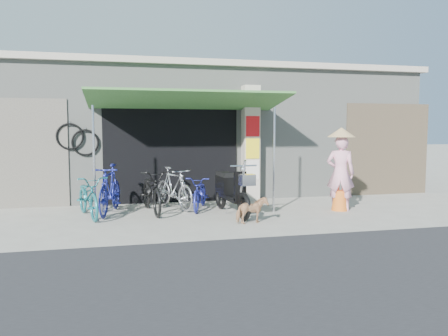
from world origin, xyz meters
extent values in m
plane|color=#A29E92|center=(0.00, 0.00, 0.00)|extent=(80.00, 80.00, 0.00)
cube|color=#2E2E31|center=(0.00, -4.50, 0.01)|extent=(80.00, 6.00, 0.01)
cube|color=gray|center=(0.00, 5.10, 1.75)|extent=(12.00, 5.00, 3.50)
cube|color=#BCB1A0|center=(0.00, 5.10, 3.58)|extent=(12.30, 5.30, 0.16)
cube|color=black|center=(-1.20, 2.58, 1.25)|extent=(3.40, 0.06, 2.50)
cube|color=black|center=(-1.20, 2.59, 0.55)|extent=(3.06, 0.04, 1.10)
torus|color=black|center=(-3.30, 2.54, 1.55)|extent=(0.65, 0.05, 0.65)
cylinder|color=silver|center=(-3.30, 2.56, 1.87)|extent=(0.02, 0.02, 0.12)
torus|color=black|center=(-3.65, 2.54, 1.70)|extent=(0.65, 0.05, 0.65)
cylinder|color=silver|center=(-3.65, 2.56, 2.02)|extent=(0.02, 0.02, 0.12)
cube|color=beige|center=(0.85, 2.45, 1.50)|extent=(0.42, 0.42, 3.00)
cube|color=red|center=(0.85, 2.23, 1.95)|extent=(0.36, 0.02, 0.52)
cube|color=yellow|center=(0.85, 2.23, 1.38)|extent=(0.36, 0.02, 0.52)
cube|color=silver|center=(0.85, 2.23, 0.82)|extent=(0.36, 0.02, 0.50)
cube|color=#366E31|center=(-0.90, 1.65, 2.55)|extent=(4.60, 1.88, 0.35)
cylinder|color=silver|center=(-3.00, 0.75, 1.18)|extent=(0.05, 0.05, 2.36)
cylinder|color=silver|center=(0.90, 0.75, 1.18)|extent=(0.05, 0.05, 2.36)
cube|color=brown|center=(5.00, 2.59, 1.30)|extent=(2.60, 0.06, 2.60)
cube|color=#6B665B|center=(-5.00, 2.59, 1.30)|extent=(2.60, 0.06, 2.60)
imported|color=#18656C|center=(-3.15, 1.06, 0.45)|extent=(1.04, 1.81, 0.90)
imported|color=navy|center=(-2.71, 1.34, 0.55)|extent=(0.89, 1.89, 1.10)
imported|color=black|center=(-1.80, 1.27, 0.49)|extent=(0.88, 1.93, 0.98)
imported|color=silver|center=(-1.26, 1.65, 0.50)|extent=(1.08, 1.70, 0.99)
imported|color=navy|center=(-0.68, 1.39, 0.39)|extent=(0.99, 1.59, 0.79)
imported|color=tan|center=(0.04, -0.36, 0.27)|extent=(0.67, 0.39, 0.53)
torus|color=black|center=(-0.04, -0.08, 0.29)|extent=(0.16, 0.59, 0.59)
torus|color=black|center=(-0.20, 1.36, 0.29)|extent=(0.16, 0.59, 0.59)
cube|color=black|center=(-0.12, 0.64, 0.38)|extent=(0.36, 1.07, 0.11)
cube|color=black|center=(-0.16, 1.02, 0.62)|extent=(0.35, 0.64, 0.38)
cube|color=black|center=(-0.16, 1.02, 0.85)|extent=(0.33, 0.64, 0.10)
cube|color=black|center=(-0.06, 0.14, 0.69)|extent=(0.25, 0.14, 0.62)
cylinder|color=silver|center=(-0.04, -0.04, 1.13)|extent=(0.58, 0.10, 0.04)
cube|color=silver|center=(-0.02, -0.24, 0.86)|extent=(0.31, 0.25, 0.22)
imported|color=pink|center=(2.45, 0.56, 0.87)|extent=(0.75, 0.67, 1.73)
cone|color=orange|center=(2.45, 0.56, 0.23)|extent=(0.38, 0.38, 0.46)
cone|color=tan|center=(2.45, 0.56, 1.80)|extent=(0.64, 0.64, 0.22)
camera|label=1|loc=(-2.45, -8.54, 1.86)|focal=35.00mm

